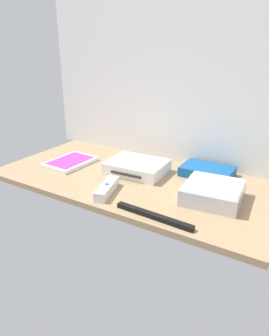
{
  "coord_description": "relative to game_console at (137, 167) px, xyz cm",
  "views": [
    {
      "loc": [
        56.26,
        -89.6,
        45.91
      ],
      "look_at": [
        0.0,
        0.0,
        4.0
      ],
      "focal_mm": 34.72,
      "sensor_mm": 36.0,
      "label": 1
    }
  ],
  "objects": [
    {
      "name": "back_wall",
      "position": [
        2.27,
        19.43,
        29.8
      ],
      "size": [
        110.0,
        1.2,
        64.0
      ],
      "primitive_type": "cube",
      "color": "white",
      "rests_on": "ground"
    },
    {
      "name": "sensor_bar",
      "position": [
        21.43,
        -25.73,
        -1.5
      ],
      "size": [
        24.06,
        2.87,
        1.4
      ],
      "primitive_type": "cube",
      "rotation": [
        0.0,
        0.0,
        -0.04
      ],
      "color": "black",
      "rests_on": "ground_plane"
    },
    {
      "name": "remote_wand",
      "position": [
        0.91,
        -19.68,
        -0.69
      ],
      "size": [
        7.84,
        15.2,
        3.4
      ],
      "rotation": [
        0.0,
        0.0,
        0.3
      ],
      "color": "white",
      "rests_on": "ground_plane"
    },
    {
      "name": "game_console",
      "position": [
        0.0,
        0.0,
        0.0
      ],
      "size": [
        21.97,
        17.52,
        4.4
      ],
      "rotation": [
        0.0,
        0.0,
        0.06
      ],
      "color": "white",
      "rests_on": "ground_plane"
    },
    {
      "name": "mini_computer",
      "position": [
        31.39,
        -6.58,
        0.44
      ],
      "size": [
        18.74,
        18.74,
        5.3
      ],
      "rotation": [
        0.0,
        0.0,
        0.11
      ],
      "color": "silver",
      "rests_on": "ground_plane"
    },
    {
      "name": "game_case",
      "position": [
        -27.13,
        -6.19,
        -1.44
      ],
      "size": [
        14.23,
        19.44,
        1.56
      ],
      "rotation": [
        0.0,
        0.0,
        -0.03
      ],
      "color": "white",
      "rests_on": "ground_plane"
    },
    {
      "name": "ground_plane",
      "position": [
        2.27,
        -5.17,
        -3.2
      ],
      "size": [
        100.0,
        48.0,
        2.0
      ],
      "primitive_type": "cube",
      "color": "#9E7F5B",
      "rests_on": "ground"
    },
    {
      "name": "network_router",
      "position": [
        23.14,
        10.95,
        -0.5
      ],
      "size": [
        18.23,
        12.65,
        3.4
      ],
      "rotation": [
        0.0,
        0.0,
        0.02
      ],
      "color": "#145193",
      "rests_on": "ground_plane"
    }
  ]
}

